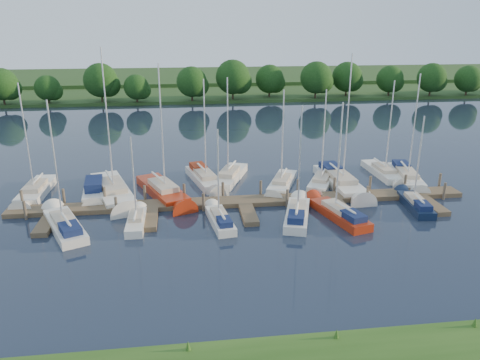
{
  "coord_description": "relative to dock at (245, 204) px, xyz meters",
  "views": [
    {
      "loc": [
        -5.09,
        -30.05,
        15.34
      ],
      "look_at": [
        -0.33,
        8.0,
        2.2
      ],
      "focal_mm": 35.0,
      "sensor_mm": 36.0,
      "label": 1
    }
  ],
  "objects": [
    {
      "name": "distant_hill",
      "position": [
        0.0,
        92.69,
        0.5
      ],
      "size": [
        220.0,
        40.0,
        1.4
      ],
      "primitive_type": "cube",
      "color": "#2E4C21",
      "rests_on": "ground"
    },
    {
      "name": "sailboat_n_7",
      "position": [
        8.19,
        4.54,
        0.07
      ],
      "size": [
        4.64,
        7.4,
        9.68
      ],
      "rotation": [
        0.0,
        0.0,
        2.67
      ],
      "color": "silver",
      "rests_on": "ground"
    },
    {
      "name": "sailboat_s_5",
      "position": [
        14.53,
        -2.09,
        0.12
      ],
      "size": [
        2.14,
        6.44,
        8.27
      ],
      "rotation": [
        0.0,
        0.0,
        -0.12
      ],
      "color": "#101C35",
      "rests_on": "ground"
    },
    {
      "name": "sailboat_n_4",
      "position": [
        -3.12,
        6.73,
        0.13
      ],
      "size": [
        3.61,
        8.37,
        10.64
      ],
      "rotation": [
        0.0,
        0.0,
        3.39
      ],
      "color": "silver",
      "rests_on": "ground"
    },
    {
      "name": "treeline",
      "position": [
        5.52,
        54.98,
        3.83
      ],
      "size": [
        145.42,
        9.95,
        8.19
      ],
      "color": "#38281C",
      "rests_on": "ground"
    },
    {
      "name": "dock",
      "position": [
        0.0,
        0.0,
        0.0
      ],
      "size": [
        40.0,
        6.0,
        0.4
      ],
      "color": "brown",
      "rests_on": "ground"
    },
    {
      "name": "sailboat_s_1",
      "position": [
        -9.01,
        -2.76,
        0.07
      ],
      "size": [
        1.36,
        5.62,
        7.41
      ],
      "rotation": [
        0.0,
        0.0,
        -0.0
      ],
      "color": "silver",
      "rests_on": "ground"
    },
    {
      "name": "sailboat_s_4",
      "position": [
        7.27,
        -3.32,
        0.12
      ],
      "size": [
        3.46,
        7.67,
        9.78
      ],
      "rotation": [
        0.0,
        0.0,
        0.27
      ],
      "color": "#A0260E",
      "rests_on": "ground"
    },
    {
      "name": "sailboat_n_6",
      "position": [
        4.21,
        4.5,
        0.07
      ],
      "size": [
        4.22,
        7.56,
        9.74
      ],
      "rotation": [
        0.0,
        0.0,
        2.74
      ],
      "color": "silver",
      "rests_on": "ground"
    },
    {
      "name": "sailboat_s_2",
      "position": [
        -2.45,
        -3.35,
        0.11
      ],
      "size": [
        2.14,
        6.15,
        7.91
      ],
      "rotation": [
        0.0,
        0.0,
        0.14
      ],
      "color": "silver",
      "rests_on": "ground"
    },
    {
      "name": "far_shore",
      "position": [
        0.0,
        67.69,
        0.1
      ],
      "size": [
        180.0,
        30.0,
        0.6
      ],
      "primitive_type": "cube",
      "color": "#24441A",
      "rests_on": "ground"
    },
    {
      "name": "motorboat",
      "position": [
        -13.38,
        4.26,
        0.18
      ],
      "size": [
        2.55,
        6.68,
        1.89
      ],
      "rotation": [
        0.0,
        0.0,
        3.26
      ],
      "color": "silver",
      "rests_on": "ground"
    },
    {
      "name": "sailboat_n_0",
      "position": [
        -18.81,
        5.04,
        0.08
      ],
      "size": [
        2.11,
        8.38,
        10.72
      ],
      "rotation": [
        0.0,
        0.0,
        3.12
      ],
      "color": "silver",
      "rests_on": "ground"
    },
    {
      "name": "sailboat_n_3",
      "position": [
        -7.01,
        3.44,
        0.08
      ],
      "size": [
        5.28,
        9.61,
        12.4
      ],
      "rotation": [
        0.0,
        0.0,
        3.53
      ],
      "color": "#A0260E",
      "rests_on": "ground"
    },
    {
      "name": "sailboat_n_5",
      "position": [
        -0.69,
        6.84,
        0.08
      ],
      "size": [
        4.39,
        8.29,
        10.76
      ],
      "rotation": [
        0.0,
        0.0,
        2.77
      ],
      "color": "silver",
      "rests_on": "ground"
    },
    {
      "name": "sailboat_n_10",
      "position": [
        17.09,
        4.79,
        0.12
      ],
      "size": [
        3.48,
        8.81,
        11.06
      ],
      "rotation": [
        0.0,
        0.0,
        2.94
      ],
      "color": "silver",
      "rests_on": "ground"
    },
    {
      "name": "sailboat_s_3",
      "position": [
        3.89,
        -3.15,
        0.13
      ],
      "size": [
        3.53,
        7.44,
        9.59
      ],
      "rotation": [
        0.0,
        0.0,
        -0.3
      ],
      "color": "silver",
      "rests_on": "ground"
    },
    {
      "name": "ground",
      "position": [
        0.0,
        -7.31,
        -0.2
      ],
      "size": [
        260.0,
        260.0,
        0.0
      ],
      "primitive_type": "plane",
      "color": "#1B2437",
      "rests_on": "ground"
    },
    {
      "name": "mooring_pilings",
      "position": [
        0.0,
        1.13,
        0.4
      ],
      "size": [
        38.24,
        2.84,
        2.0
      ],
      "color": "#473D33",
      "rests_on": "ground"
    },
    {
      "name": "sailboat_n_2",
      "position": [
        -11.64,
        4.04,
        0.08
      ],
      "size": [
        5.26,
        10.95,
        13.76
      ],
      "rotation": [
        0.0,
        0.0,
        3.45
      ],
      "color": "silver",
      "rests_on": "ground"
    },
    {
      "name": "sailboat_s_0",
      "position": [
        -14.46,
        -2.98,
        0.12
      ],
      "size": [
        4.69,
        7.95,
        10.36
      ],
      "rotation": [
        0.0,
        0.0,
        0.43
      ],
      "color": "silver",
      "rests_on": "ground"
    },
    {
      "name": "sailboat_n_8",
      "position": [
        9.95,
        3.99,
        0.14
      ],
      "size": [
        2.87,
        10.35,
        13.05
      ],
      "rotation": [
        0.0,
        0.0,
        3.19
      ],
      "color": "silver",
      "rests_on": "ground"
    },
    {
      "name": "sailboat_n_9",
      "position": [
        15.45,
        6.52,
        0.07
      ],
      "size": [
        2.08,
        8.01,
        10.18
      ],
      "rotation": [
        0.0,
        0.0,
        3.17
      ],
      "color": "silver",
      "rests_on": "ground"
    }
  ]
}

